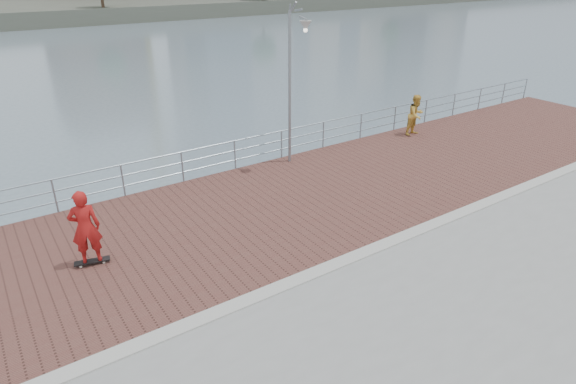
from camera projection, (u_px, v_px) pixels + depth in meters
water at (329, 328)px, 12.99m from camera, size 400.00×400.00×0.00m
brick_lane at (259, 211)px, 14.81m from camera, size 40.00×6.80×0.02m
curb at (332, 266)px, 12.11m from camera, size 40.00×0.40×0.06m
guardrail at (209, 157)px, 17.06m from camera, size 39.06×0.06×1.13m
street_lamp at (296, 59)px, 16.58m from camera, size 0.40×1.17×5.52m
skateboard at (92, 261)px, 12.18m from camera, size 0.89×0.42×0.10m
skateboarder at (85, 227)px, 11.75m from camera, size 0.81×0.63×1.96m
bystander at (416, 115)px, 21.06m from camera, size 0.93×0.75×1.78m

